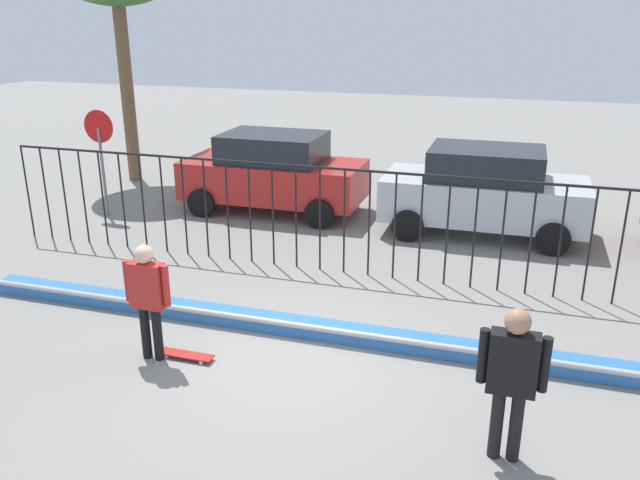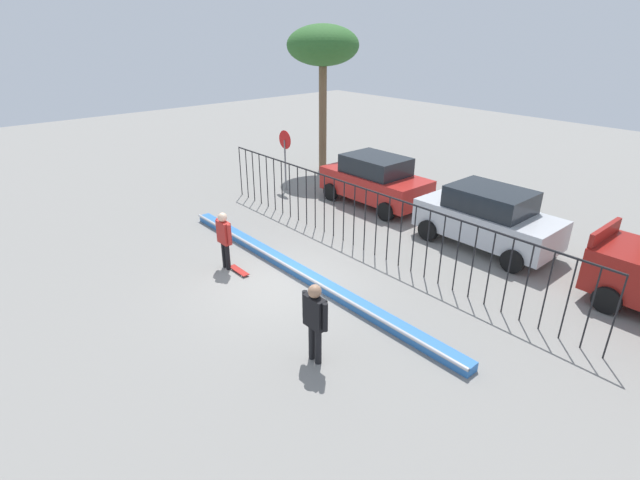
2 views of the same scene
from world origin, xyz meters
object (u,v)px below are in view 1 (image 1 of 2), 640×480
at_px(parked_car_red, 274,172).
at_px(parked_car_silver, 484,191).
at_px(camera_operator, 512,372).
at_px(skateboarder, 148,292).
at_px(stop_sign, 101,148).
at_px(skateboard, 186,355).

distance_m(parked_car_red, parked_car_silver, 4.96).
bearing_deg(camera_operator, parked_car_silver, -36.70).
xyz_separation_m(skateboarder, stop_sign, (-4.64, 5.67, 0.59)).
xyz_separation_m(skateboarder, parked_car_red, (-0.93, 7.16, -0.05)).
bearing_deg(stop_sign, skateboard, -47.49).
xyz_separation_m(skateboard, parked_car_silver, (3.58, 6.80, 0.91)).
relative_size(skateboard, parked_car_silver, 0.19).
distance_m(skateboard, parked_car_silver, 7.74).
xyz_separation_m(parked_car_silver, stop_sign, (-8.67, -1.25, 0.64)).
distance_m(skateboard, camera_operator, 4.57).
bearing_deg(parked_car_red, skateboarder, -78.29).
xyz_separation_m(camera_operator, parked_car_red, (-5.74, 7.92, -0.11)).
height_order(skateboard, camera_operator, camera_operator).
relative_size(skateboard, stop_sign, 0.32).
relative_size(parked_car_red, stop_sign, 1.72).
bearing_deg(parked_car_silver, skateboard, -115.77).
xyz_separation_m(parked_car_red, stop_sign, (-3.71, -1.49, 0.64)).
bearing_deg(parked_car_silver, camera_operator, -82.18).
bearing_deg(parked_car_red, camera_operator, -49.72).
relative_size(camera_operator, stop_sign, 0.72).
bearing_deg(skateboarder, stop_sign, 100.07).
relative_size(skateboard, camera_operator, 0.44).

